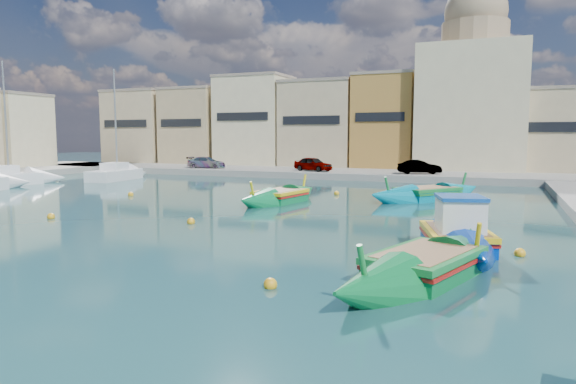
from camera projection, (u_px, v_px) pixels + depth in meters
The scene contains 12 objects.
ground at pixel (128, 241), 19.19m from camera, with size 160.00×160.00×0.00m, color #163F44.
north_quay at pixel (353, 174), 48.57m from camera, with size 80.00×8.00×0.60m, color gray.
north_townhouses at pixel (437, 125), 52.30m from camera, with size 83.20×7.87×10.19m.
church_block at pixel (473, 91), 51.26m from camera, with size 10.00×10.00×19.10m.
parked_cars at pixel (299, 164), 48.98m from camera, with size 25.52×2.78×1.32m.
luzzu_blue_cabin at pixel (456, 239), 17.78m from camera, with size 4.14×8.47×2.92m.
luzzu_cyan_mid at pixel (427, 195), 31.47m from camera, with size 7.23×8.76×2.74m.
luzzu_green at pixel (280, 198), 30.34m from camera, with size 3.32×8.21×2.51m.
luzzu_blue_south at pixel (425, 268), 14.22m from camera, with size 4.80×9.23×2.61m.
yacht_north at pixel (126, 174), 46.82m from camera, with size 3.06×8.04×10.48m.
yacht_midnorth at pixel (25, 179), 41.81m from camera, with size 4.60×7.74×10.53m.
mooring_buoys at pixel (211, 223), 22.70m from camera, with size 23.36×23.83×0.36m.
Camera 1 is at (12.72, -15.18, 3.92)m, focal length 32.00 mm.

